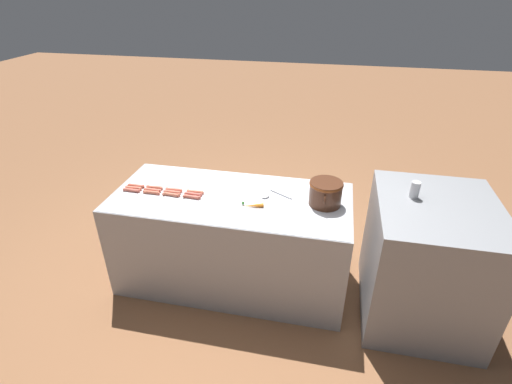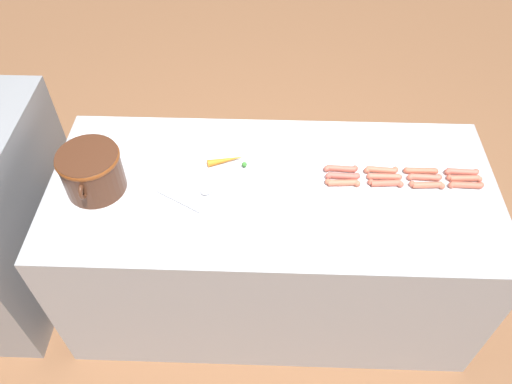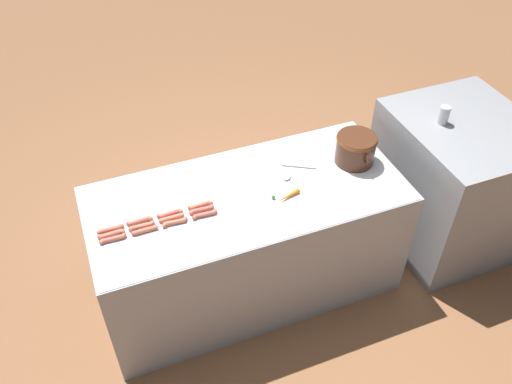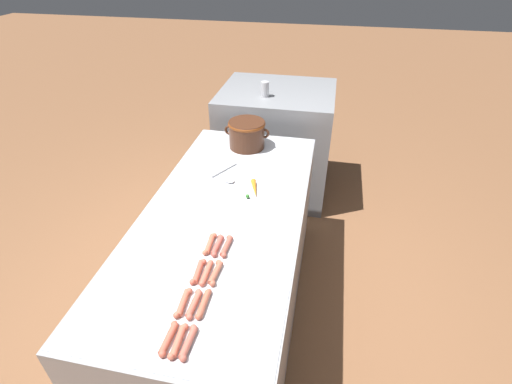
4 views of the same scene
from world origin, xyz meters
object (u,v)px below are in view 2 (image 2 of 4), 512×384
serving_spoon (197,193)px  hot_dog_0 (466,185)px  hot_dog_1 (427,185)px  hot_dog_4 (464,178)px  hot_dog_7 (343,176)px  hot_dog_2 (386,183)px  hot_dog_10 (381,170)px  hot_dog_11 (341,169)px  hot_dog_8 (462,172)px  hot_dog_6 (384,177)px  bean_pot (91,170)px  hot_dog_5 (424,177)px  hot_dog_3 (343,183)px  carrot (227,160)px  hot_dog_9 (421,171)px

serving_spoon → hot_dog_0: bearing=-86.0°
hot_dog_1 → hot_dog_4: (0.04, -0.17, 0.00)m
hot_dog_4 → hot_dog_7: (-0.00, 0.52, 0.00)m
hot_dog_2 → hot_dog_10: (0.08, 0.01, 0.00)m
hot_dog_2 → hot_dog_4: size_ratio=1.00×
hot_dog_2 → hot_dog_11: size_ratio=1.00×
hot_dog_7 → serving_spoon: bearing=100.5°
hot_dog_0 → hot_dog_2: bearing=90.0°
hot_dog_4 → hot_dog_0: bearing=177.2°
hot_dog_1 → hot_dog_7: size_ratio=1.00×
hot_dog_7 → hot_dog_8: bearing=-85.3°
hot_dog_7 → hot_dog_1: bearing=-96.6°
hot_dog_2 → hot_dog_7: 0.18m
hot_dog_6 → hot_dog_7: size_ratio=1.00×
hot_dog_0 → hot_dog_6: bearing=83.6°
hot_dog_4 → bean_pot: bearing=93.3°
hot_dog_7 → hot_dog_5: bearing=-89.3°
hot_dog_4 → serving_spoon: (-0.12, 1.13, -0.01)m
hot_dog_3 → hot_dog_11: 0.08m
hot_dog_2 → hot_dog_3: same height
hot_dog_3 → hot_dog_7: size_ratio=1.00×
hot_dog_2 → hot_dog_4: (0.04, -0.34, 0.00)m
hot_dog_6 → carrot: bearing=83.7°
hot_dog_3 → hot_dog_6: bearing=-77.1°
hot_dog_11 → hot_dog_2: bearing=-113.5°
hot_dog_7 → hot_dog_11: (0.04, 0.00, 0.00)m
hot_dog_1 → carrot: size_ratio=0.85×
hot_dog_4 → hot_dog_7: bearing=90.4°
hot_dog_9 → serving_spoon: (-0.16, 0.96, -0.01)m
hot_dog_0 → hot_dog_11: (0.08, 0.52, 0.00)m
hot_dog_2 → hot_dog_3: bearing=91.2°
hot_dog_0 → hot_dog_9: (0.08, 0.18, 0.00)m
carrot → hot_dog_7: bearing=-98.7°
hot_dog_0 → hot_dog_7: bearing=86.1°
hot_dog_1 → hot_dog_5: bearing=3.0°
hot_dog_1 → hot_dog_9: same height
hot_dog_0 → hot_dog_11: bearing=81.3°
hot_dog_11 → serving_spoon: 0.63m
hot_dog_7 → bean_pot: size_ratio=0.47×
hot_dog_1 → bean_pot: bean_pot is taller
serving_spoon → hot_dog_5: bearing=-83.0°
hot_dog_9 → hot_dog_7: bearing=97.2°
hot_dog_9 → hot_dog_11: (0.00, 0.35, 0.00)m
hot_dog_9 → hot_dog_3: bearing=103.4°
hot_dog_2 → hot_dog_5: size_ratio=1.00×
hot_dog_4 → serving_spoon: 1.14m
hot_dog_7 → hot_dog_11: size_ratio=1.00×
hot_dog_6 → hot_dog_11: size_ratio=1.00×
hot_dog_1 → hot_dog_10: size_ratio=1.00×
hot_dog_0 → hot_dog_11: size_ratio=1.00×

